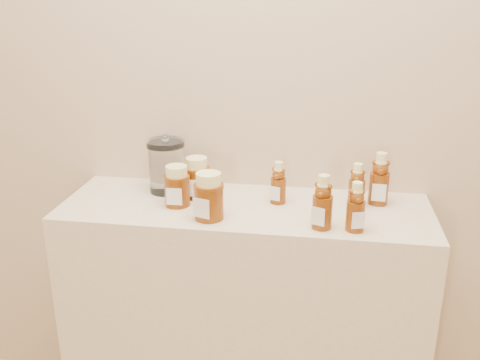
% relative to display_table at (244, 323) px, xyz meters
% --- Properties ---
extents(wall_back, '(3.50, 0.02, 2.70)m').
position_rel_display_table_xyz_m(wall_back, '(0.00, 0.20, 0.90)').
color(wall_back, '#C9AC88').
rests_on(wall_back, ground).
extents(display_table, '(1.20, 0.40, 0.90)m').
position_rel_display_table_xyz_m(display_table, '(0.00, 0.00, 0.00)').
color(display_table, beige).
rests_on(display_table, ground).
extents(bear_bottle_back_left, '(0.07, 0.07, 0.16)m').
position_rel_display_table_xyz_m(bear_bottle_back_left, '(0.10, 0.05, 0.53)').
color(bear_bottle_back_left, '#5C2607').
rests_on(bear_bottle_back_left, display_table).
extents(bear_bottle_back_mid, '(0.06, 0.06, 0.16)m').
position_rel_display_table_xyz_m(bear_bottle_back_mid, '(0.35, 0.06, 0.53)').
color(bear_bottle_back_mid, '#5C2607').
rests_on(bear_bottle_back_mid, display_table).
extents(bear_bottle_back_right, '(0.07, 0.07, 0.20)m').
position_rel_display_table_xyz_m(bear_bottle_back_right, '(0.43, 0.09, 0.55)').
color(bear_bottle_back_right, '#5C2607').
rests_on(bear_bottle_back_right, display_table).
extents(bear_bottle_front_left, '(0.08, 0.08, 0.19)m').
position_rel_display_table_xyz_m(bear_bottle_front_left, '(0.25, -0.13, 0.54)').
color(bear_bottle_front_left, '#5C2607').
rests_on(bear_bottle_front_left, display_table).
extents(bear_bottle_front_right, '(0.07, 0.07, 0.17)m').
position_rel_display_table_xyz_m(bear_bottle_front_right, '(0.34, -0.13, 0.53)').
color(bear_bottle_front_right, '#5C2607').
rests_on(bear_bottle_front_right, display_table).
extents(honey_jar_left, '(0.09, 0.09, 0.13)m').
position_rel_display_table_xyz_m(honey_jar_left, '(-0.22, -0.03, 0.52)').
color(honey_jar_left, '#5C2607').
rests_on(honey_jar_left, display_table).
extents(honey_jar_back, '(0.11, 0.11, 0.14)m').
position_rel_display_table_xyz_m(honey_jar_back, '(-0.17, 0.06, 0.52)').
color(honey_jar_back, '#5C2607').
rests_on(honey_jar_back, display_table).
extents(honey_jar_front, '(0.12, 0.12, 0.15)m').
position_rel_display_table_xyz_m(honey_jar_front, '(-0.09, -0.11, 0.52)').
color(honey_jar_front, '#5C2607').
rests_on(honey_jar_front, display_table).
extents(glass_canister, '(0.17, 0.17, 0.20)m').
position_rel_display_table_xyz_m(glass_canister, '(-0.29, 0.09, 0.55)').
color(glass_canister, white).
rests_on(glass_canister, display_table).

